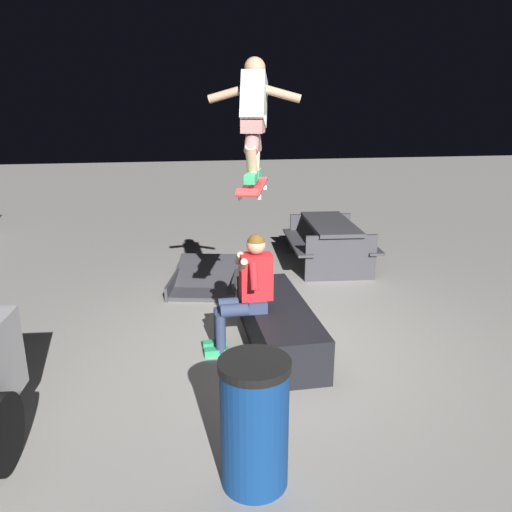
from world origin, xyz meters
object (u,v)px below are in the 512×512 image
(skater_airborne, at_px, (254,113))
(trash_bin, at_px, (255,423))
(kicker_ramp, at_px, (206,282))
(ledge_box_main, at_px, (278,323))
(picnic_table_back, at_px, (330,237))
(skateboard, at_px, (253,187))
(person_sitting_on_ledge, at_px, (246,288))

(skater_airborne, bearing_deg, trash_bin, 170.48)
(skater_airborne, distance_m, kicker_ramp, 3.32)
(skater_airborne, xyz_separation_m, kicker_ramp, (2.22, 0.36, -2.45))
(ledge_box_main, relative_size, picnic_table_back, 1.11)
(skateboard, height_order, kicker_ramp, skateboard)
(skater_airborne, height_order, kicker_ramp, skater_airborne)
(person_sitting_on_ledge, relative_size, trash_bin, 1.36)
(picnic_table_back, bearing_deg, person_sitting_on_ledge, 146.32)
(person_sitting_on_ledge, bearing_deg, kicker_ramp, 8.15)
(picnic_table_back, bearing_deg, skater_airborne, 148.44)
(picnic_table_back, relative_size, trash_bin, 1.89)
(ledge_box_main, bearing_deg, person_sitting_on_ledge, 104.94)
(ledge_box_main, relative_size, skateboard, 1.94)
(ledge_box_main, bearing_deg, picnic_table_back, -28.86)
(picnic_table_back, bearing_deg, kicker_ramp, 107.35)
(kicker_ramp, bearing_deg, trash_bin, -179.34)
(skateboard, relative_size, skater_airborne, 0.92)
(skateboard, bearing_deg, ledge_box_main, -48.50)
(kicker_ramp, distance_m, picnic_table_back, 2.27)
(person_sitting_on_ledge, relative_size, skateboard, 1.26)
(skater_airborne, bearing_deg, picnic_table_back, -31.56)
(skateboard, bearing_deg, kicker_ramp, 8.58)
(person_sitting_on_ledge, distance_m, picnic_table_back, 3.31)
(skateboard, distance_m, trash_bin, 2.27)
(person_sitting_on_ledge, bearing_deg, trash_bin, 172.82)
(kicker_ramp, relative_size, picnic_table_back, 0.81)
(ledge_box_main, distance_m, kicker_ramp, 2.10)
(picnic_table_back, bearing_deg, ledge_box_main, 151.14)
(person_sitting_on_ledge, height_order, trash_bin, person_sitting_on_ledge)
(person_sitting_on_ledge, distance_m, kicker_ramp, 2.20)
(ledge_box_main, relative_size, kicker_ramp, 1.37)
(ledge_box_main, xyz_separation_m, skater_airborne, (-0.24, 0.31, 2.28))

